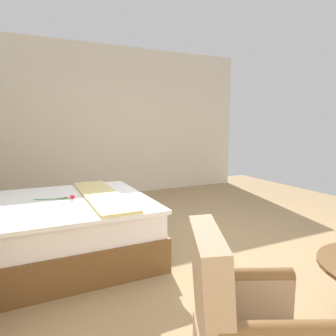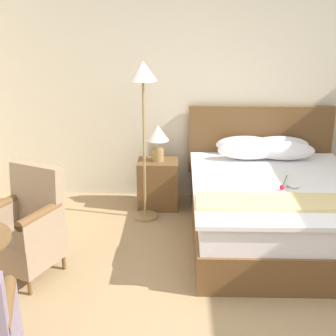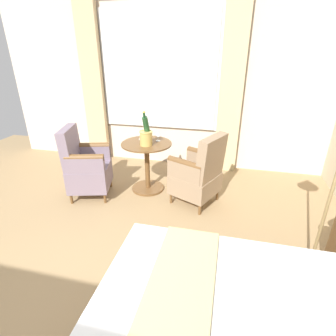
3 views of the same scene
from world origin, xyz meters
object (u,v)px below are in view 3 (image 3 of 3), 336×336
Objects in this scene: wine_glass_near_bucket at (158,134)px; armchair_facing_bed at (86,167)px; champagne_bucket at (146,135)px; armchair_by_window at (199,174)px; wine_glass_near_edge at (141,133)px; side_table_round at (147,163)px.

wine_glass_near_bucket is 0.14× the size of armchair_facing_bed.
champagne_bucket is 0.48× the size of armchair_by_window.
champagne_bucket is 0.48× the size of armchair_facing_bed.
champagne_bucket is at bearing 34.56° from wine_glass_near_edge.
armchair_facing_bed reaches higher than side_table_round.
side_table_round is 5.31× the size of wine_glass_near_bucket.
armchair_facing_bed is at bearing -70.89° from champagne_bucket.
side_table_round is 0.80m from armchair_by_window.
armchair_facing_bed is (0.36, -0.77, 0.02)m from side_table_round.
wine_glass_near_bucket is (-0.12, 0.13, 0.40)m from side_table_round.
wine_glass_near_edge reaches higher than side_table_round.
wine_glass_near_bucket is 1.01× the size of wine_glass_near_edge.
side_table_round is 0.44m from wine_glass_near_bucket.
wine_glass_near_bucket is 0.81m from armchair_by_window.
armchair_by_window reaches higher than wine_glass_near_bucket.
champagne_bucket is 0.94m from armchair_facing_bed.
champagne_bucket reaches higher than armchair_facing_bed.
wine_glass_near_edge is at bearing -145.44° from champagne_bucket.
wine_glass_near_edge is (-0.14, -0.13, 0.40)m from side_table_round.
wine_glass_near_edge is at bearing 127.78° from armchair_facing_bed.
wine_glass_near_bucket reaches higher than wine_glass_near_edge.
champagne_bucket reaches higher than wine_glass_near_bucket.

